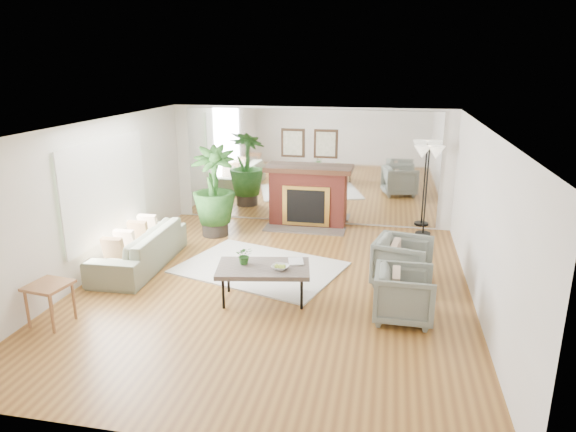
% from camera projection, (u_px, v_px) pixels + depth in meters
% --- Properties ---
extents(ground, '(7.00, 7.00, 0.00)m').
position_uv_depth(ground, '(273.00, 287.00, 8.04)').
color(ground, brown).
rests_on(ground, ground).
extents(wall_left, '(0.02, 7.00, 2.50)m').
position_uv_depth(wall_left, '(92.00, 200.00, 8.24)').
color(wall_left, white).
rests_on(wall_left, ground).
extents(wall_right, '(0.02, 7.00, 2.50)m').
position_uv_depth(wall_right, '(482.00, 222.00, 7.11)').
color(wall_right, white).
rests_on(wall_right, ground).
extents(wall_back, '(6.00, 0.02, 2.50)m').
position_uv_depth(wall_back, '(309.00, 166.00, 10.96)').
color(wall_back, white).
rests_on(wall_back, ground).
extents(mirror_panel, '(5.40, 0.04, 2.40)m').
position_uv_depth(mirror_panel, '(309.00, 167.00, 10.94)').
color(mirror_panel, silver).
rests_on(mirror_panel, wall_back).
extents(window_panel, '(0.04, 2.40, 1.50)m').
position_uv_depth(window_panel, '(106.00, 189.00, 8.59)').
color(window_panel, '#B2E09E').
rests_on(window_panel, wall_left).
extents(fireplace, '(1.85, 0.83, 2.05)m').
position_uv_depth(fireplace, '(307.00, 196.00, 10.91)').
color(fireplace, maroon).
rests_on(fireplace, ground).
extents(area_rug, '(3.03, 2.54, 0.03)m').
position_uv_depth(area_rug, '(260.00, 268.00, 8.76)').
color(area_rug, silver).
rests_on(area_rug, ground).
extents(coffee_table, '(1.45, 1.01, 0.53)m').
position_uv_depth(coffee_table, '(263.00, 269.00, 7.46)').
color(coffee_table, brown).
rests_on(coffee_table, ground).
extents(sofa, '(0.94, 2.26, 0.65)m').
position_uv_depth(sofa, '(139.00, 248.00, 8.79)').
color(sofa, '#6C715A').
rests_on(sofa, ground).
extents(armchair_back, '(1.00, 0.98, 0.76)m').
position_uv_depth(armchair_back, '(403.00, 262.00, 8.04)').
color(armchair_back, gray).
rests_on(armchair_back, ground).
extents(armchair_front, '(0.81, 0.78, 0.73)m').
position_uv_depth(armchair_front, '(404.00, 295.00, 6.93)').
color(armchair_front, gray).
rests_on(armchair_front, ground).
extents(side_table, '(0.57, 0.57, 0.57)m').
position_uv_depth(side_table, '(49.00, 290.00, 6.78)').
color(side_table, '#935D3A').
rests_on(side_table, ground).
extents(potted_ficus, '(1.03, 1.03, 1.82)m').
position_uv_depth(potted_ficus, '(214.00, 189.00, 10.21)').
color(potted_ficus, black).
rests_on(potted_ficus, ground).
extents(floor_lamp, '(0.59, 0.33, 1.82)m').
position_uv_depth(floor_lamp, '(429.00, 159.00, 10.05)').
color(floor_lamp, black).
rests_on(floor_lamp, ground).
extents(tabletop_plant, '(0.29, 0.27, 0.27)m').
position_uv_depth(tabletop_plant, '(244.00, 255.00, 7.51)').
color(tabletop_plant, '#326725').
rests_on(tabletop_plant, coffee_table).
extents(fruit_bowl, '(0.29, 0.29, 0.06)m').
position_uv_depth(fruit_bowl, '(280.00, 267.00, 7.33)').
color(fruit_bowl, '#935D3A').
rests_on(fruit_bowl, coffee_table).
extents(book, '(0.28, 0.34, 0.02)m').
position_uv_depth(book, '(289.00, 262.00, 7.59)').
color(book, '#935D3A').
rests_on(book, coffee_table).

